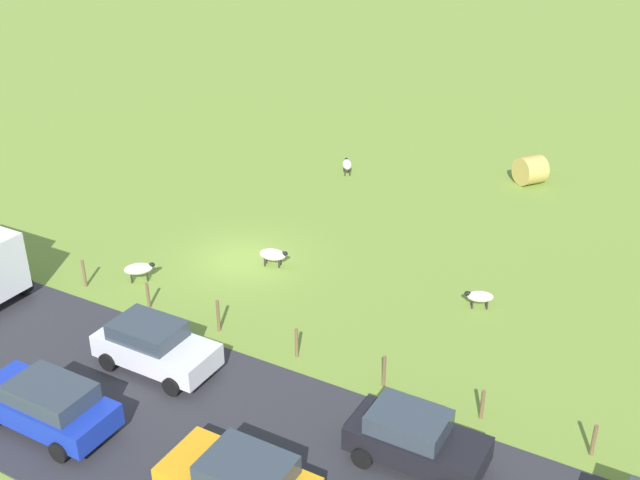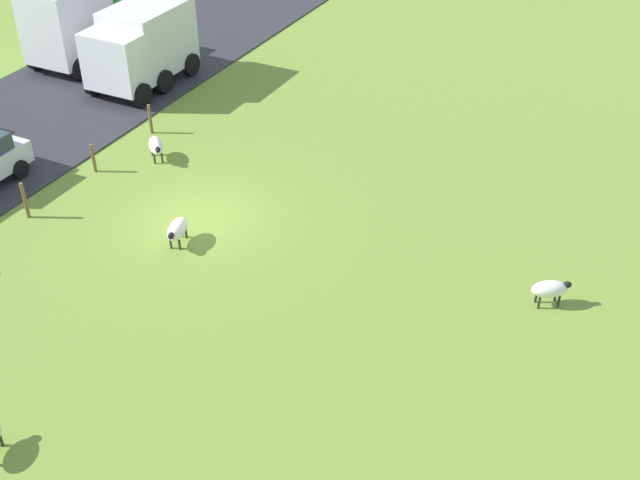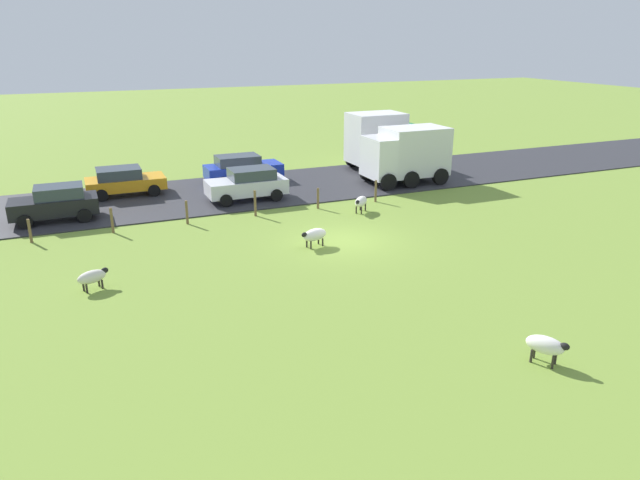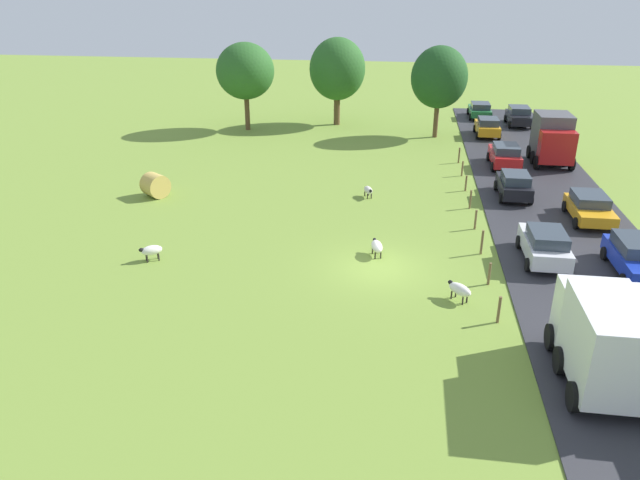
% 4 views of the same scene
% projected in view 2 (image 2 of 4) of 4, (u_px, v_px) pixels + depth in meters
% --- Properties ---
extents(ground_plane, '(160.00, 160.00, 0.00)m').
position_uv_depth(ground_plane, '(200.00, 218.00, 25.78)').
color(ground_plane, olive).
extents(sheep_0, '(1.12, 0.95, 0.79)m').
position_uv_depth(sheep_0, '(550.00, 289.00, 21.90)').
color(sheep_0, white).
rests_on(sheep_0, ground_plane).
extents(sheep_1, '(1.15, 1.15, 0.79)m').
position_uv_depth(sheep_1, '(156.00, 146.00, 28.66)').
color(sheep_1, white).
rests_on(sheep_1, ground_plane).
extents(sheep_2, '(0.80, 1.28, 0.77)m').
position_uv_depth(sheep_2, '(177.00, 229.00, 24.33)').
color(sheep_2, white).
rests_on(sheep_2, ground_plane).
extents(fence_post_0, '(0.12, 0.12, 1.17)m').
position_uv_depth(fence_post_0, '(150.00, 119.00, 30.32)').
color(fence_post_0, brown).
rests_on(fence_post_0, ground_plane).
extents(fence_post_1, '(0.12, 0.12, 1.07)m').
position_uv_depth(fence_post_1, '(93.00, 158.00, 27.93)').
color(fence_post_1, brown).
rests_on(fence_post_1, ground_plane).
extents(fence_post_2, '(0.12, 0.12, 1.27)m').
position_uv_depth(fence_post_2, '(25.00, 200.00, 25.46)').
color(fence_post_2, brown).
rests_on(fence_post_2, ground_plane).
extents(truck_0, '(2.77, 4.57, 3.61)m').
position_uv_depth(truck_0, '(75.00, 21.00, 35.09)').
color(truck_0, '#197F33').
rests_on(truck_0, road_strip).
extents(truck_1, '(2.75, 4.80, 3.22)m').
position_uv_depth(truck_1, '(141.00, 44.00, 33.28)').
color(truck_1, white).
rests_on(truck_1, road_strip).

